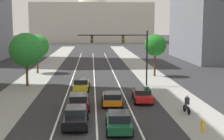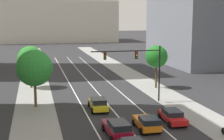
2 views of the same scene
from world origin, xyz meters
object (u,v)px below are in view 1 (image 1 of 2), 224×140
Objects in this scene: car_yellow at (81,84)px; car_crimson at (79,100)px; capitol_building at (92,18)px; car_black at (76,116)px; street_tree_mid_right at (155,45)px; street_tree_near_left at (37,46)px; fire_hydrant at (203,126)px; street_tree_mid_left at (26,50)px; car_green at (119,121)px; car_orange at (112,98)px; car_red at (142,95)px; cyclist at (187,104)px; traffic_signal_mast at (126,46)px.

car_yellow is 1.02× the size of car_crimson.
car_crimson is at bearing -90.75° from capitol_building.
car_yellow is 9.30m from car_crimson.
car_black is at bearing -90.73° from capitol_building.
street_tree_near_left is (-19.05, 4.45, -0.36)m from street_tree_mid_right.
fire_hydrant is 26.46m from street_tree_mid_left.
street_tree_mid_right reaches higher than car_green.
car_green reaches higher than car_orange.
capitol_building is 116.72m from car_yellow.
capitol_building is 59.54× the size of fire_hydrant.
car_crimson is 1.02× the size of car_red.
car_yellow is 15.91m from street_tree_mid_right.
street_tree_mid_right is 1.01× the size of street_tree_near_left.
street_tree_near_left is at bearing 28.10° from cyclist.
street_tree_mid_left is (-16.95, 19.84, 4.37)m from fire_hydrant.
capitol_building is 7.67× the size of street_tree_mid_left.
capitol_building reaches higher than car_orange.
cyclist is at bearing -86.29° from capitol_building.
traffic_signal_mast is 10.06× the size of fire_hydrant.
car_yellow is at bearing 47.95° from car_red.
capitol_building reaches higher than car_crimson.
street_tree_mid_right is (9.58, -105.77, -6.29)m from capitol_building.
car_orange is 10.67m from fire_hydrant.
cyclist is (0.28, 5.12, 0.39)m from fire_hydrant.
car_black is 10.43m from cyclist.
capitol_building is 133.66m from fire_hydrant.
street_tree_mid_right is at bearing -84.83° from capitol_building.
cyclist reaches higher than car_yellow.
car_crimson reaches higher than car_orange.
car_crimson is at bearing 114.88° from car_red.
traffic_signal_mast is at bearing -3.20° from street_tree_mid_left.
traffic_signal_mast is (5.77, 2.36, 4.51)m from car_yellow.
car_yellow is 2.80× the size of cyclist.
street_tree_near_left is (-17.77, 26.56, 3.70)m from cyclist.
street_tree_mid_right reaches higher than car_yellow.
car_crimson is 0.71× the size of street_tree_mid_right.
traffic_signal_mast is at bearing -42.77° from street_tree_near_left.
car_crimson is 25.72m from street_tree_near_left.
traffic_signal_mast reaches higher than car_black.
street_tree_mid_left is at bearing -158.25° from street_tree_mid_right.
street_tree_mid_left is (-7.27, 12.38, 4.01)m from car_crimson.
car_red is at bearing -105.08° from street_tree_mid_right.
street_tree_mid_left is (-17.23, 14.72, 3.99)m from cyclist.
fire_hydrant is at bearing 171.21° from cyclist.
car_crimson is (0.01, -9.30, 0.07)m from car_yellow.
fire_hydrant is at bearing -101.57° from car_black.
car_green is (3.31, -1.60, -0.00)m from car_black.
fire_hydrant is at bearing -160.39° from car_red.
car_green is 19.37m from traffic_signal_mast.
car_crimson reaches higher than car_green.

